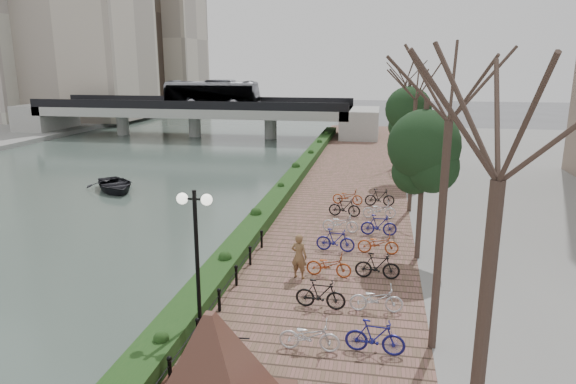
% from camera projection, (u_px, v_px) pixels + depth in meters
% --- Properties ---
extents(ground, '(220.00, 220.00, 0.00)m').
position_uv_depth(ground, '(138.00, 373.00, 14.18)').
color(ground, '#59595B').
rests_on(ground, ground).
extents(river_water, '(30.00, 130.00, 0.02)m').
position_uv_depth(river_water, '(106.00, 171.00, 40.64)').
color(river_water, '#43544E').
rests_on(river_water, ground).
extents(promenade, '(8.00, 75.00, 0.50)m').
position_uv_depth(promenade, '(338.00, 205.00, 30.12)').
color(promenade, brown).
rests_on(promenade, ground).
extents(hedge, '(1.10, 56.00, 0.60)m').
position_uv_depth(hedge, '(289.00, 184.00, 32.96)').
color(hedge, '#173C16').
rests_on(hedge, promenade).
extents(chain_fence, '(0.10, 14.10, 0.70)m').
position_uv_depth(chain_fence, '(209.00, 315.00, 15.63)').
color(chain_fence, black).
rests_on(chain_fence, promenade).
extents(granite_monument, '(5.18, 5.18, 2.70)m').
position_uv_depth(granite_monument, '(211.00, 369.00, 11.15)').
color(granite_monument, '#4C2820').
rests_on(granite_monument, promenade).
extents(lamppost, '(1.02, 0.32, 4.47)m').
position_uv_depth(lamppost, '(196.00, 233.00, 14.24)').
color(lamppost, black).
rests_on(lamppost, promenade).
extents(motorcycle, '(0.66, 1.71, 1.04)m').
position_uv_depth(motorcycle, '(234.00, 371.00, 12.53)').
color(motorcycle, black).
rests_on(motorcycle, promenade).
extents(pedestrian, '(0.71, 0.56, 1.72)m').
position_uv_depth(pedestrian, '(299.00, 256.00, 19.04)').
color(pedestrian, brown).
rests_on(pedestrian, promenade).
extents(bicycle_parking, '(2.40, 17.32, 1.00)m').
position_uv_depth(bicycle_parking, '(356.00, 242.00, 21.64)').
color(bicycle_parking, silver).
rests_on(bicycle_parking, promenade).
extents(street_trees, '(3.20, 37.12, 6.80)m').
position_uv_depth(street_trees, '(416.00, 165.00, 23.98)').
color(street_trees, '#33251E').
rests_on(street_trees, promenade).
extents(bridge, '(36.00, 10.77, 6.50)m').
position_uv_depth(bridge, '(198.00, 108.00, 58.81)').
color(bridge, '#A0A09B').
rests_on(bridge, ground).
extents(boat, '(5.18, 5.26, 0.89)m').
position_uv_depth(boat, '(114.00, 185.00, 34.11)').
color(boat, black).
rests_on(boat, river_water).
extents(far_buildings, '(35.00, 38.00, 38.00)m').
position_uv_depth(far_buildings, '(76.00, 12.00, 80.37)').
color(far_buildings, '#B8AB99').
rests_on(far_buildings, far_bank).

